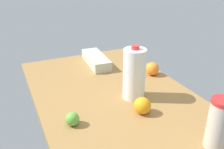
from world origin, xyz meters
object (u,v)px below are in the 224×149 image
egg_carton (96,60)px  orange_far_back (142,106)px  orange_loose (152,69)px  lime_near_front (72,119)px  tumbler_cup (218,124)px  milk_jug (134,74)px

egg_carton → orange_far_back: size_ratio=4.01×
orange_loose → lime_near_front: (-28.30, 56.84, -0.97)cm
tumbler_cup → egg_carton: bearing=6.5°
milk_jug → orange_far_back: size_ratio=3.52×
lime_near_front → milk_jug: bearing=-73.8°
tumbler_cup → orange_far_back: tumbler_cup is taller
tumbler_cup → orange_far_back: bearing=23.1°
orange_far_back → lime_near_front: orange_far_back is taller
milk_jug → orange_loose: 30.60cm
egg_carton → orange_far_back: (-61.76, 2.30, 0.72)cm
orange_far_back → milk_jug: bearing=-13.9°
tumbler_cup → orange_loose: 64.00cm
tumbler_cup → orange_loose: tumbler_cup is taller
tumbler_cup → orange_far_back: 32.70cm
milk_jug → tumbler_cup: bearing=-168.2°
lime_near_front → tumbler_cup: bearing=-128.2°
tumbler_cup → lime_near_front: size_ratio=3.35×
tumbler_cup → orange_loose: (62.23, -13.72, -5.90)cm
orange_loose → lime_near_front: size_ratio=1.33×
milk_jug → orange_loose: size_ratio=3.44×
egg_carton → lime_near_front: egg_carton is taller
orange_loose → egg_carton: bearing=39.6°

